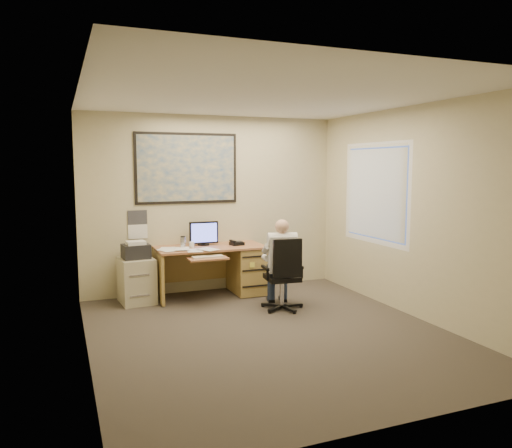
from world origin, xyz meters
name	(u,v)px	position (x,y,z in m)	size (l,w,h in m)	color
room_shell	(270,218)	(0.00, 0.00, 1.35)	(4.00, 4.50, 2.70)	#3A342D
desk	(231,265)	(0.18, 1.90, 0.44)	(1.60, 0.97, 1.10)	#AA6F49
world_map	(187,168)	(-0.40, 2.23, 1.90)	(1.56, 0.03, 1.06)	#1E4C93
wall_calendar	(138,225)	(-1.15, 2.24, 1.08)	(0.28, 0.01, 0.42)	white
window_blinds	(375,193)	(1.97, 0.80, 1.55)	(0.06, 1.40, 1.30)	beige
filing_cabinet	(137,276)	(-1.23, 1.92, 0.38)	(0.50, 0.58, 0.89)	#BAB496
office_chair	(284,289)	(0.56, 0.82, 0.29)	(0.65, 0.65, 0.99)	black
person	(281,264)	(0.55, 0.89, 0.61)	(0.50, 0.72, 1.22)	silver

